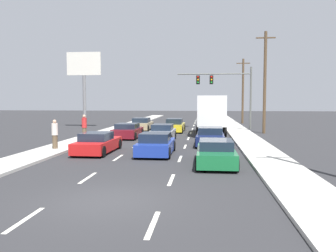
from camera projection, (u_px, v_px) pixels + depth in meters
ground_plane at (175, 131)px, 35.70m from camera, size 140.00×140.00×0.00m
sidewalk_right at (244, 136)px, 30.08m from camera, size 2.27×80.00×0.14m
sidewalk_left at (100, 135)px, 31.39m from camera, size 2.27×80.00×0.14m
lane_markings at (171, 135)px, 31.32m from camera, size 3.54×57.00×0.01m
car_tan at (142, 124)px, 36.86m from camera, size 1.97×4.30×1.31m
car_maroon at (128, 131)px, 28.94m from camera, size 2.04×4.07×1.24m
car_red at (98, 143)px, 20.91m from camera, size 1.97×4.61×1.24m
car_yellow at (175, 126)px, 34.81m from camera, size 1.87×4.51×1.35m
car_silver at (162, 133)px, 27.02m from camera, size 1.88×4.07×1.29m
car_blue at (156, 145)px, 20.13m from camera, size 1.97×4.16×1.29m
box_truck at (211, 113)px, 32.02m from camera, size 2.62×7.64×3.53m
car_navy at (210, 137)px, 24.31m from camera, size 2.04×4.23×1.26m
car_green at (216, 153)px, 17.04m from camera, size 1.90×4.55×1.22m
traffic_signal_mast at (220, 84)px, 38.54m from camera, size 8.17×0.69×6.80m
utility_pole_mid at (265, 81)px, 32.90m from camera, size 1.80×0.28×9.58m
utility_pole_far at (243, 90)px, 47.49m from camera, size 1.80×0.28×8.76m
roadside_billboard at (84, 74)px, 39.59m from camera, size 3.93×0.36×8.59m
pedestrian_near_corner at (55, 134)px, 21.70m from camera, size 0.38×0.38×1.80m
pedestrian_mid_block at (84, 127)px, 27.02m from camera, size 0.38×0.38×1.89m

